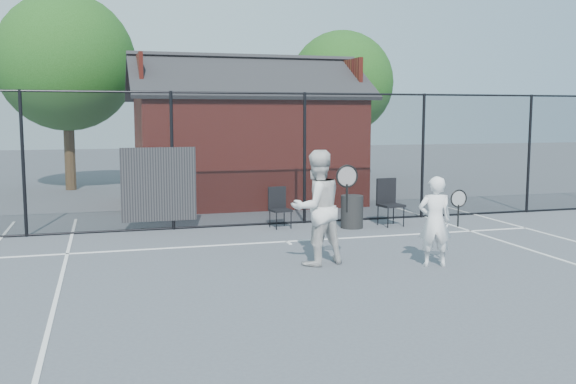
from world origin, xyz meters
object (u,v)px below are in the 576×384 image
object	(u,v)px
chair_left	(280,208)
waste_bin	(352,212)
player_back	(317,208)
player_front	(435,221)
clubhouse	(246,146)
chair_right	(391,203)

from	to	relation	value
chair_left	waste_bin	distance (m)	1.59
player_back	waste_bin	distance (m)	3.65
chair_left	player_front	bearing A→B (deg)	-79.94
clubhouse	chair_right	distance (m)	5.50
clubhouse	player_front	size ratio (longest dim) A/B	4.34
player_back	waste_bin	world-z (taller)	player_back
chair_right	waste_bin	world-z (taller)	chair_right
player_back	waste_bin	xyz separation A→B (m)	(1.86, 3.08, -0.60)
chair_left	waste_bin	world-z (taller)	chair_left
chair_right	player_front	bearing A→B (deg)	-112.49
player_back	waste_bin	size ratio (longest dim) A/B	2.65
player_front	player_back	bearing A→B (deg)	160.14
player_front	chair_left	xyz separation A→B (m)	(-1.49, 4.17, -0.31)
clubhouse	chair_left	size ratio (longest dim) A/B	7.36
player_back	player_front	bearing A→B (deg)	-19.86
player_back	chair_right	size ratio (longest dim) A/B	1.85
chair_right	clubhouse	bearing A→B (deg)	106.83
player_back	waste_bin	bearing A→B (deg)	58.83
clubhouse	chair_right	bearing A→B (deg)	-65.25
chair_left	chair_right	bearing A→B (deg)	-19.38
waste_bin	player_front	bearing A→B (deg)	-90.52
chair_left	chair_right	world-z (taller)	chair_right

